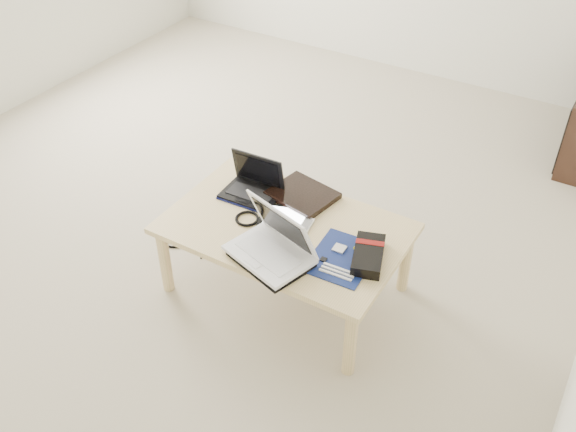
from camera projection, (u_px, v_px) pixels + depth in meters
The scene contains 13 objects.
ground at pixel (248, 184), 3.91m from camera, with size 4.00×4.00×0.00m, color beige.
coffee_table at pixel (285, 234), 3.00m from camera, with size 1.10×0.70×0.40m.
book at pixel (303, 195), 3.13m from camera, with size 0.34×0.30×0.03m.
netbook at pixel (253, 186), 3.14m from camera, with size 0.29×0.21×0.20m.
tablet at pixel (285, 218), 3.00m from camera, with size 0.29×0.25×0.01m.
remote at pixel (303, 232), 2.92m from camera, with size 0.08×0.21×0.02m.
neoprene_sleeve at pixel (271, 259), 2.77m from camera, with size 0.33×0.24×0.02m, color black.
white_laptop at pixel (274, 244), 2.76m from camera, with size 0.41×0.34×0.24m.
motherboard at pixel (342, 258), 2.79m from camera, with size 0.27×0.33×0.01m.
gpu_box at pixel (368, 255), 2.77m from camera, with size 0.20×0.28×0.06m.
cable_coil at pixel (247, 219), 3.00m from camera, with size 0.11×0.11×0.01m, color black.
floor_cable_coil at pixel (176, 238), 3.51m from camera, with size 0.16×0.16×0.01m, color black.
floor_cable_trail at pixel (203, 238), 3.51m from camera, with size 0.01×0.01×0.33m, color black.
Camera 1 is at (1.85, -2.61, 2.28)m, focal length 40.00 mm.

